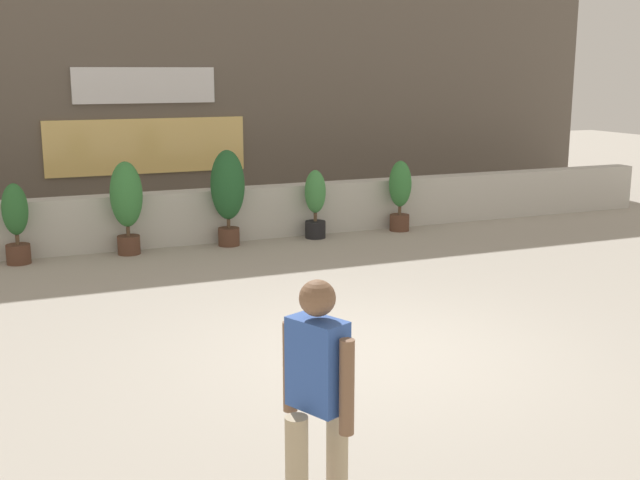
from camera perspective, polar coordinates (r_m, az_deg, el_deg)
The scene contains 9 objects.
ground_plane at distance 8.41m, azimuth 4.00°, elevation -8.01°, with size 48.00×48.00×0.00m, color #A8A093.
planter_wall at distance 13.73m, azimuth -7.29°, elevation 1.81°, with size 18.00×0.40×0.90m, color beige.
building_backdrop at distance 17.41m, azimuth -11.19°, elevation 13.10°, with size 20.00×2.08×6.50m.
potted_plant_0 at distance 12.78m, azimuth -21.10°, elevation 1.32°, with size 0.39×0.39×1.24m.
potted_plant_1 at distance 12.89m, azimuth -13.78°, elevation 2.76°, with size 0.51×0.51×1.49m.
potted_plant_2 at distance 13.24m, azimuth -6.67°, elevation 3.62°, with size 0.57×0.57×1.61m.
potted_plant_3 at distance 13.80m, azimuth -0.34°, elevation 2.75°, with size 0.37×0.37×1.20m.
potted_plant_4 at distance 14.50m, azimuth 5.80°, elevation 3.45°, with size 0.41×0.41×1.29m.
skater_by_wall_left at distance 4.86m, azimuth -0.18°, elevation -11.52°, with size 0.81×0.52×1.70m.
Camera 1 is at (-3.58, -7.03, 2.89)m, focal length 44.35 mm.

